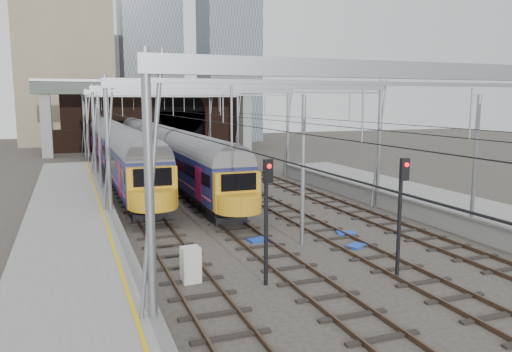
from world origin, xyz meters
name	(u,v)px	position (x,y,z in m)	size (l,w,h in m)	color
ground	(322,257)	(0.00, 0.00, 0.00)	(160.00, 160.00, 0.00)	#38332D
platform_left	(72,253)	(-10.18, 2.50, 0.55)	(4.32, 55.00, 1.12)	gray
tracks	(222,195)	(0.00, 15.00, 0.02)	(14.40, 80.00, 0.22)	#4C3828
overhead_line	(199,103)	(0.00, 21.49, 6.57)	(16.80, 80.00, 8.00)	gray
retaining_wall	(155,118)	(1.40, 51.93, 4.33)	(28.00, 2.75, 9.00)	black
overbridge	(151,96)	(0.00, 46.00, 7.27)	(28.00, 3.00, 9.25)	gray
city_skyline	(143,40)	(2.73, 70.48, 17.09)	(37.50, 27.50, 60.00)	tan
train_main	(150,142)	(-2.00, 35.07, 2.35)	(2.57, 59.38, 4.49)	black
train_second	(108,139)	(-6.00, 39.67, 2.46)	(2.76, 63.78, 4.76)	black
signal_near_left	(267,206)	(-3.53, -2.34, 2.97)	(0.36, 0.46, 4.68)	black
signal_near_centre	(401,202)	(1.52, -3.31, 2.93)	(0.34, 0.46, 4.61)	black
relay_cabinet	(191,265)	(-6.05, -1.03, 0.68)	(0.68, 0.56, 1.36)	silver
equip_cover_a	(258,240)	(-1.75, 3.26, 0.05)	(0.93, 0.65, 0.11)	#193EBD
equip_cover_b	(356,246)	(2.16, 0.72, 0.05)	(0.90, 0.64, 0.11)	#193EBD
equip_cover_c	(346,233)	(2.91, 2.88, 0.05)	(0.91, 0.64, 0.11)	#193EBD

